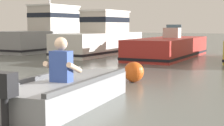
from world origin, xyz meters
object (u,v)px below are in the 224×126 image
at_px(moored_boat_white, 102,38).
at_px(moored_boat_red, 169,48).
at_px(rowboat_with_person, 68,91).
at_px(moored_boat_grey, 50,34).
at_px(mooring_buoy, 134,72).

distance_m(moored_boat_white, moored_boat_red, 3.44).
height_order(rowboat_with_person, moored_boat_red, moored_boat_red).
xyz_separation_m(moored_boat_grey, moored_boat_red, (7.28, -0.99, -0.53)).
xyz_separation_m(rowboat_with_person, moored_boat_red, (-1.79, 9.75, 0.15)).
distance_m(rowboat_with_person, moored_boat_grey, 14.07).
xyz_separation_m(moored_boat_white, mooring_buoy, (5.09, -6.96, -0.54)).
relative_size(rowboat_with_person, moored_boat_grey, 0.57).
xyz_separation_m(rowboat_with_person, mooring_buoy, (-0.12, 2.87, -0.00)).
relative_size(rowboat_with_person, moored_boat_white, 0.62).
xyz_separation_m(moored_boat_grey, mooring_buoy, (8.95, -7.87, -0.68)).
height_order(rowboat_with_person, moored_boat_grey, moored_boat_grey).
bearing_deg(mooring_buoy, rowboat_with_person, -87.65).
relative_size(moored_boat_grey, moored_boat_white, 1.10).
xyz_separation_m(moored_boat_red, mooring_buoy, (1.67, -6.88, -0.15)).
relative_size(rowboat_with_person, moored_boat_red, 0.60).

